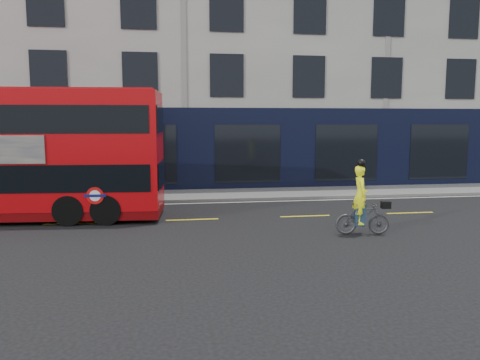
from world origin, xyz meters
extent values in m
plane|color=black|center=(0.00, 0.00, 0.00)|extent=(120.00, 120.00, 0.00)
cube|color=slate|center=(0.00, 6.50, 0.06)|extent=(60.00, 3.00, 0.12)
cube|color=slate|center=(0.00, 5.00, 0.07)|extent=(60.00, 0.12, 0.13)
cube|color=beige|center=(0.00, 13.00, 7.50)|extent=(50.00, 10.00, 15.00)
cube|color=black|center=(0.00, 7.98, 2.00)|extent=(50.00, 0.08, 4.00)
cube|color=silver|center=(0.00, 4.70, 0.00)|extent=(58.00, 0.10, 0.01)
cube|color=#5D0306|center=(-6.48, 2.49, 0.30)|extent=(11.05, 3.20, 0.30)
cube|color=black|center=(-1.03, 2.10, 1.54)|extent=(0.20, 2.23, 0.89)
cube|color=black|center=(-1.03, 2.10, 3.42)|extent=(0.20, 2.23, 0.89)
cylinder|color=red|center=(-3.12, 0.98, 0.99)|extent=(0.55, 0.06, 0.55)
cylinder|color=white|center=(-3.12, 0.97, 0.99)|extent=(0.36, 0.05, 0.36)
cube|color=#0C1459|center=(-3.12, 0.97, 0.99)|extent=(0.69, 0.07, 0.09)
cylinder|color=black|center=(-2.73, 2.22, 0.50)|extent=(1.17, 2.59, 0.99)
cylinder|color=black|center=(-3.91, 2.31, 0.50)|extent=(1.17, 2.59, 0.99)
imported|color=#404245|center=(4.92, -1.37, 0.48)|extent=(1.66, 0.66, 0.97)
imported|color=#F0F916|center=(4.83, -1.36, 1.20)|extent=(0.49, 0.68, 1.73)
cube|color=black|center=(5.59, -1.46, 0.89)|extent=(0.29, 0.24, 0.21)
cube|color=navy|center=(4.83, -1.36, 0.61)|extent=(0.33, 0.39, 0.66)
sphere|color=black|center=(4.83, -1.36, 2.14)|extent=(0.24, 0.24, 0.24)
camera|label=1|loc=(-0.72, -14.32, 3.35)|focal=35.00mm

